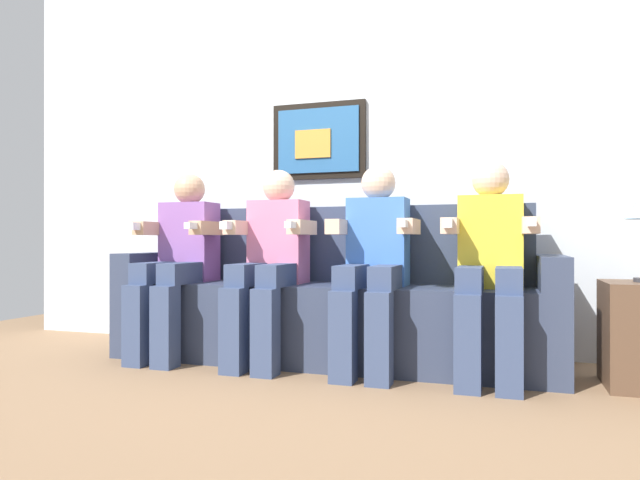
% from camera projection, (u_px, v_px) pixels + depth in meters
% --- Properties ---
extents(ground_plane, '(6.40, 6.40, 0.00)m').
position_uv_depth(ground_plane, '(311.00, 374.00, 2.97)').
color(ground_plane, '#8C6B4C').
extents(back_wall_assembly, '(4.93, 0.10, 2.60)m').
position_uv_depth(back_wall_assembly, '(349.00, 148.00, 3.70)').
color(back_wall_assembly, silver).
rests_on(back_wall_assembly, ground_plane).
extents(couch, '(2.53, 0.58, 0.90)m').
position_uv_depth(couch, '(330.00, 307.00, 3.28)').
color(couch, '#333D56').
rests_on(couch, ground_plane).
extents(person_leftmost, '(0.46, 0.56, 1.11)m').
position_uv_depth(person_leftmost, '(179.00, 256.00, 3.40)').
color(person_leftmost, '#8C59A5').
rests_on(person_leftmost, ground_plane).
extents(person_left_center, '(0.46, 0.56, 1.11)m').
position_uv_depth(person_left_center, '(271.00, 257.00, 3.21)').
color(person_left_center, pink).
rests_on(person_left_center, ground_plane).
extents(person_right_center, '(0.46, 0.56, 1.11)m').
position_uv_depth(person_right_center, '(374.00, 258.00, 3.03)').
color(person_right_center, '#3F72CC').
rests_on(person_right_center, ground_plane).
extents(person_rightmost, '(0.46, 0.56, 1.11)m').
position_uv_depth(person_rightmost, '(490.00, 259.00, 2.84)').
color(person_rightmost, yellow).
rests_on(person_rightmost, ground_plane).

